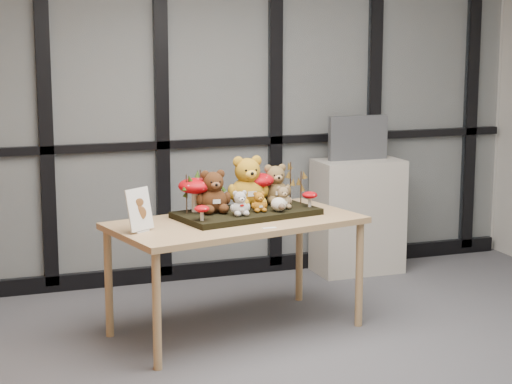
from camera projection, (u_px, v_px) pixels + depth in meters
name	position (u px, v px, depth m)	size (l,w,h in m)	color
room_shell	(367.00, 77.00, 4.65)	(5.00, 5.00, 5.00)	beige
glass_partition	(220.00, 94.00, 6.98)	(4.90, 0.06, 2.78)	#2D383F
display_table	(236.00, 230.00, 5.82)	(1.68, 1.10, 0.73)	tan
diorama_tray	(247.00, 213.00, 5.91)	(0.89, 0.45, 0.04)	black
bear_pooh_yellow	(247.00, 179.00, 6.00)	(0.28, 0.25, 0.37)	#BF881D
bear_brown_medium	(213.00, 189.00, 5.83)	(0.23, 0.21, 0.30)	#442410
bear_tan_back	(275.00, 182.00, 6.13)	(0.22, 0.20, 0.28)	brown
bear_small_yellow	(259.00, 201.00, 5.86)	(0.11, 0.10, 0.14)	#AA6313
bear_white_bow	(240.00, 202.00, 5.74)	(0.13, 0.12, 0.17)	beige
bear_beige_small	(283.00, 196.00, 5.95)	(0.12, 0.11, 0.16)	olive
plush_cream_hedgehog	(279.00, 204.00, 5.87)	(0.08, 0.07, 0.10)	#EFE4CD
mushroom_back_left	(195.00, 193.00, 5.85)	(0.21, 0.21, 0.24)	#A7050C
mushroom_back_right	(258.00, 187.00, 6.07)	(0.21, 0.21, 0.23)	#A7050C
mushroom_front_left	(202.00, 212.00, 5.60)	(0.09, 0.09, 0.10)	#A7050C
mushroom_front_right	(310.00, 198.00, 6.01)	(0.10, 0.10, 0.11)	#A7050C
sprig_green_far_left	(187.00, 194.00, 5.79)	(0.05, 0.05, 0.25)	#19340C
sprig_green_mid_left	(201.00, 190.00, 5.90)	(0.05, 0.05, 0.26)	#19340C
sprig_dry_far_right	(290.00, 182.00, 6.18)	(0.05, 0.05, 0.27)	brown
sprig_dry_mid_right	(301.00, 188.00, 6.09)	(0.05, 0.05, 0.22)	brown
sprig_green_centre	(220.00, 193.00, 5.99)	(0.05, 0.05, 0.18)	#19340C
sign_holder	(140.00, 212.00, 5.46)	(0.18, 0.15, 0.26)	silver
label_card	(269.00, 228.00, 5.57)	(0.09, 0.03, 0.00)	white
cabinet	(358.00, 216.00, 7.29)	(0.67, 0.39, 0.89)	#B5AFA2
monitor	(358.00, 138.00, 7.19)	(0.49, 0.05, 0.34)	#4B4E52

